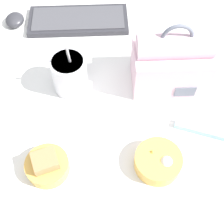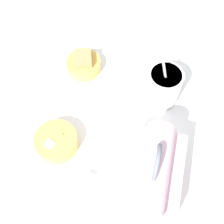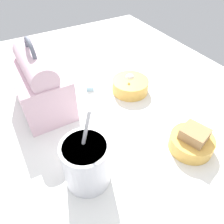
# 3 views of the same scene
# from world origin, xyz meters

# --- Properties ---
(desk_surface) EXTENTS (1.40, 1.10, 0.02)m
(desk_surface) POSITION_xyz_m (0.00, 0.00, 0.01)
(desk_surface) COLOR white
(desk_surface) RESTS_ON ground
(lunch_bag) EXTENTS (0.21, 0.13, 0.21)m
(lunch_bag) POSITION_xyz_m (0.17, 0.10, 0.10)
(lunch_bag) COLOR beige
(lunch_bag) RESTS_ON desk_surface
(soup_cup) EXTENTS (0.10, 0.10, 0.18)m
(soup_cup) POSITION_xyz_m (-0.11, 0.09, 0.08)
(soup_cup) COLOR silver
(soup_cup) RESTS_ON desk_surface
(bento_bowl_sandwich) EXTENTS (0.10, 0.10, 0.06)m
(bento_bowl_sandwich) POSITION_xyz_m (-0.16, -0.16, 0.04)
(bento_bowl_sandwich) COLOR #EAB24C
(bento_bowl_sandwich) RESTS_ON desk_surface
(bento_bowl_snacks) EXTENTS (0.11, 0.11, 0.05)m
(bento_bowl_snacks) POSITION_xyz_m (0.11, -0.16, 0.04)
(bento_bowl_snacks) COLOR #EAB24C
(bento_bowl_snacks) RESTS_ON desk_surface
(chopstick_case) EXTENTS (0.21, 0.10, 0.02)m
(chopstick_case) POSITION_xyz_m (0.27, -0.09, 0.03)
(chopstick_case) COLOR #99C6D6
(chopstick_case) RESTS_ON desk_surface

